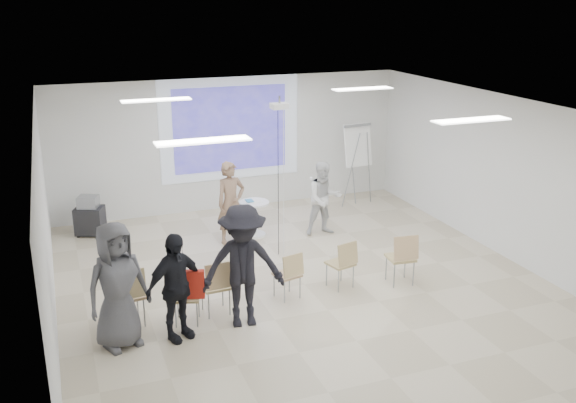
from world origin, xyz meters
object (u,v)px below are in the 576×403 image
object	(u,v)px
player_left	(231,198)
chair_left_inner	(217,283)
chair_right_inner	(343,261)
chair_right_far	(403,255)
av_cart	(90,217)
player_right	(324,195)
audience_outer	(116,278)
laptop	(215,283)
flipchart_easel	(358,146)
audience_left	(175,280)
chair_far_left	(129,292)
audience_mid	(243,258)
chair_center	(289,272)
chair_left_mid	(186,294)
pedestal_table	(254,216)

from	to	relation	value
player_left	chair_left_inner	bearing A→B (deg)	-122.24
player_left	chair_right_inner	xyz separation A→B (m)	(1.17, -2.68, -0.44)
player_left	chair_right_far	xyz separation A→B (m)	(2.16, -2.91, -0.39)
player_left	av_cart	bearing A→B (deg)	138.57
player_right	audience_outer	xyz separation A→B (m)	(-4.44, -3.06, 0.18)
laptop	flipchart_easel	bearing A→B (deg)	-141.28
player_right	audience_left	bearing A→B (deg)	-135.32
chair_far_left	chair_left_inner	distance (m)	1.31
flipchart_easel	audience_mid	bearing A→B (deg)	-139.19
chair_center	chair_right_inner	xyz separation A→B (m)	(0.98, 0.06, 0.02)
audience_left	flipchart_easel	distance (m)	6.96
chair_left_mid	laptop	world-z (taller)	chair_left_mid
chair_right_far	pedestal_table	bearing A→B (deg)	124.17
player_left	audience_outer	size ratio (longest dim) A/B	0.92
audience_left	chair_right_inner	bearing A→B (deg)	-11.15
laptop	av_cart	world-z (taller)	av_cart
chair_right_far	audience_left	bearing A→B (deg)	-167.26
player_right	chair_far_left	distance (m)	4.97
pedestal_table	chair_left_inner	xyz separation A→B (m)	(-1.57, -3.04, 0.11)
chair_left_inner	audience_left	size ratio (longest dim) A/B	0.49
player_right	flipchart_easel	world-z (taller)	flipchart_easel
pedestal_table	chair_far_left	size ratio (longest dim) A/B	0.80
chair_left_mid	laptop	bearing A→B (deg)	43.67
chair_center	audience_left	distance (m)	2.08
chair_right_inner	av_cart	bearing A→B (deg)	117.95
chair_left_mid	flipchart_easel	xyz separation A→B (m)	(4.94, 4.32, 0.91)
chair_left_mid	audience_outer	size ratio (longest dim) A/B	0.41
chair_right_inner	audience_left	distance (m)	3.02
chair_right_inner	flipchart_easel	world-z (taller)	flipchart_easel
chair_right_inner	chair_right_far	size ratio (longest dim) A/B	0.91
pedestal_table	player_left	distance (m)	0.77
chair_far_left	av_cart	world-z (taller)	chair_far_left
pedestal_table	chair_right_inner	xyz separation A→B (m)	(0.64, -2.87, 0.08)
pedestal_table	chair_center	xyz separation A→B (m)	(-0.34, -2.94, 0.06)
laptop	audience_left	size ratio (longest dim) A/B	0.18
chair_right_inner	audience_mid	distance (m)	2.08
player_left	chair_left_inner	xyz separation A→B (m)	(-1.03, -2.85, -0.41)
player_left	laptop	xyz separation A→B (m)	(-1.04, -2.75, -0.46)
pedestal_table	chair_right_inner	distance (m)	2.94
chair_left_inner	audience_outer	xyz separation A→B (m)	(-1.50, -0.40, 0.50)
chair_right_inner	laptop	xyz separation A→B (m)	(-2.21, -0.07, -0.02)
player_left	flipchart_easel	xyz separation A→B (m)	(3.40, 1.31, 0.47)
pedestal_table	chair_right_inner	world-z (taller)	chair_right_inner
chair_center	av_cart	distance (m)	5.04
player_left	audience_left	size ratio (longest dim) A/B	1.02
chair_far_left	audience_mid	distance (m)	1.75
audience_left	audience_mid	xyz separation A→B (m)	(1.01, 0.06, 0.15)
audience_mid	av_cart	distance (m)	5.13
chair_left_mid	chair_center	distance (m)	1.75
chair_right_inner	av_cart	size ratio (longest dim) A/B	1.02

